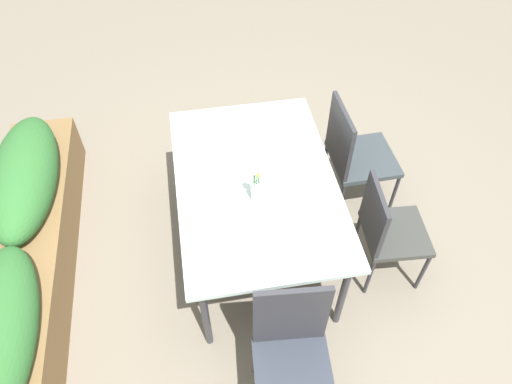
{
  "coord_description": "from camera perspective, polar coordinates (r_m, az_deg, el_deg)",
  "views": [
    {
      "loc": [
        -1.98,
        0.35,
        3.09
      ],
      "look_at": [
        0.09,
        -0.02,
        0.65
      ],
      "focal_mm": 33.3,
      "sensor_mm": 36.0,
      "label": 1
    }
  ],
  "objects": [
    {
      "name": "chair_end_left",
      "position": [
        2.73,
        4.33,
        -18.46
      ],
      "size": [
        0.46,
        0.46,
        1.03
      ],
      "rotation": [
        0.0,
        0.0,
        1.48
      ],
      "color": "#2E333E",
      "rests_on": "ground"
    },
    {
      "name": "chair_near_right",
      "position": [
        3.72,
        11.68,
        4.71
      ],
      "size": [
        0.49,
        0.49,
        0.97
      ],
      "rotation": [
        0.0,
        0.0,
        3.16
      ],
      "color": "#333B40",
      "rests_on": "ground"
    },
    {
      "name": "dining_table",
      "position": [
        3.18,
        0.0,
        0.72
      ],
      "size": [
        1.59,
        1.06,
        0.76
      ],
      "color": "#B2C6C1",
      "rests_on": "ground"
    },
    {
      "name": "planter_box",
      "position": [
        3.63,
        -26.29,
        -7.33
      ],
      "size": [
        2.78,
        0.51,
        0.73
      ],
      "color": "brown",
      "rests_on": "ground"
    },
    {
      "name": "flower_vase",
      "position": [
        2.95,
        0.05,
        0.53
      ],
      "size": [
        0.07,
        0.07,
        0.29
      ],
      "color": "silver",
      "rests_on": "dining_table"
    },
    {
      "name": "ground_plane",
      "position": [
        3.69,
        0.01,
        -7.66
      ],
      "size": [
        12.0,
        12.0,
        0.0
      ],
      "primitive_type": "plane",
      "color": "#756B5B"
    },
    {
      "name": "chair_near_left",
      "position": [
        3.33,
        15.45,
        -4.23
      ],
      "size": [
        0.45,
        0.45,
        0.89
      ],
      "rotation": [
        0.0,
        0.0,
        3.07
      ],
      "color": "#363835",
      "rests_on": "ground"
    }
  ]
}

